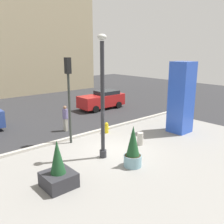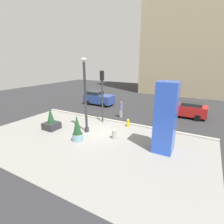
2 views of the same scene
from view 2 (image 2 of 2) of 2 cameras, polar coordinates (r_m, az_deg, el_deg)
ground_plane at (r=18.27m, az=2.59°, el=-2.52°), size 60.00×60.00×0.00m
plaza_pavement at (r=13.56m, az=-8.97°, el=-9.73°), size 18.00×10.00×0.02m
curb_strip at (r=17.50m, az=1.31°, el=-3.09°), size 18.00×0.24×0.16m
lamp_post at (r=14.48m, az=-8.71°, el=4.61°), size 0.44×0.44×6.18m
art_pillar_blue at (r=11.78m, az=17.18°, el=-1.93°), size 1.29×1.29×4.74m
potted_plant_near_left at (r=16.49m, az=-19.35°, el=-3.11°), size 1.24×1.24×2.02m
potted_plant_mid_plaza at (r=13.56m, az=-11.32°, el=-5.78°), size 0.86×0.86×2.04m
fire_hydrant at (r=16.30m, az=5.28°, el=-3.58°), size 0.36×0.26×0.75m
concrete_bollard at (r=13.79m, az=0.74°, el=-7.34°), size 0.36×0.36×0.75m
traffic_light_corner at (r=16.83m, az=-3.23°, el=7.69°), size 0.28×0.42×5.05m
car_intersection at (r=24.40m, az=-4.47°, el=4.58°), size 4.23×2.19×1.86m
car_curb_east at (r=20.57m, az=22.97°, el=0.87°), size 4.47×2.07×1.69m
pedestrian_on_sidewalk at (r=18.77m, az=2.99°, el=1.18°), size 0.38×0.38×1.78m
highrise_across_street at (r=37.11m, az=27.16°, el=29.37°), size 17.29×9.33×30.46m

